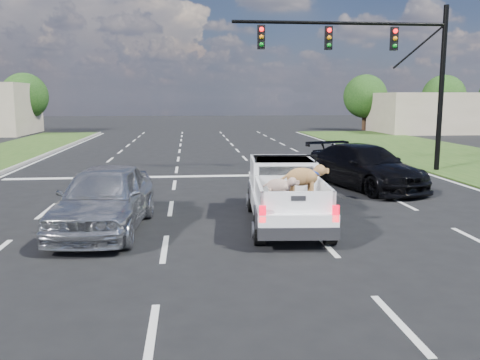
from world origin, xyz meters
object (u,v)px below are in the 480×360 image
object	(u,v)px
traffic_signal	(388,60)
black_coupe	(365,167)
pickup_truck	(286,192)
silver_sedan	(104,198)

from	to	relation	value
traffic_signal	black_coupe	distance (m)	5.91
traffic_signal	black_coupe	size ratio (longest dim) A/B	1.73
traffic_signal	pickup_truck	size ratio (longest dim) A/B	1.89
traffic_signal	black_coupe	world-z (taller)	traffic_signal
pickup_truck	black_coupe	world-z (taller)	pickup_truck
traffic_signal	black_coupe	bearing A→B (deg)	-120.03
pickup_truck	silver_sedan	size ratio (longest dim) A/B	1.02
traffic_signal	silver_sedan	size ratio (longest dim) A/B	1.93
traffic_signal	pickup_truck	bearing A→B (deg)	-124.80
pickup_truck	silver_sedan	bearing A→B (deg)	-172.26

